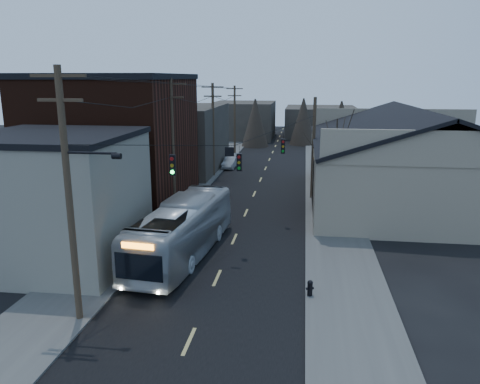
% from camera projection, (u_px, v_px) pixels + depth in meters
% --- Properties ---
extents(ground, '(160.00, 160.00, 0.00)m').
position_uv_depth(ground, '(175.00, 373.00, 16.32)').
color(ground, black).
rests_on(ground, ground).
extents(road_surface, '(9.00, 110.00, 0.02)m').
position_uv_depth(road_surface, '(259.00, 184.00, 45.18)').
color(road_surface, black).
rests_on(road_surface, ground).
extents(sidewalk_left, '(4.00, 110.00, 0.12)m').
position_uv_depth(sidewalk_left, '(193.00, 181.00, 46.03)').
color(sidewalk_left, '#474744').
rests_on(sidewalk_left, ground).
extents(sidewalk_right, '(4.00, 110.00, 0.12)m').
position_uv_depth(sidewalk_right, '(327.00, 186.00, 44.32)').
color(sidewalk_right, '#474744').
rests_on(sidewalk_right, ground).
extents(building_clapboard, '(8.00, 8.00, 7.00)m').
position_uv_depth(building_clapboard, '(57.00, 201.00, 25.33)').
color(building_clapboard, '#6C675A').
rests_on(building_clapboard, ground).
extents(building_brick, '(10.00, 12.00, 10.00)m').
position_uv_depth(building_brick, '(116.00, 145.00, 35.69)').
color(building_brick, black).
rests_on(building_brick, ground).
extents(building_left_far, '(9.00, 14.00, 7.00)m').
position_uv_depth(building_left_far, '(178.00, 138.00, 51.38)').
color(building_left_far, '#312D27').
rests_on(building_left_far, ground).
extents(warehouse, '(16.16, 20.60, 7.73)m').
position_uv_depth(warehouse, '(412.00, 170.00, 38.02)').
color(warehouse, gray).
rests_on(warehouse, ground).
extents(building_far_left, '(10.00, 12.00, 6.00)m').
position_uv_depth(building_far_left, '(244.00, 120.00, 78.94)').
color(building_far_left, '#312D27').
rests_on(building_far_left, ground).
extents(building_far_right, '(12.00, 14.00, 5.00)m').
position_uv_depth(building_far_right, '(320.00, 121.00, 82.15)').
color(building_far_right, '#312D27').
rests_on(building_far_right, ground).
extents(bare_tree, '(0.40, 0.40, 7.20)m').
position_uv_depth(bare_tree, '(335.00, 169.00, 33.85)').
color(bare_tree, black).
rests_on(bare_tree, ground).
extents(utility_lines, '(11.24, 45.28, 10.50)m').
position_uv_depth(utility_lines, '(215.00, 140.00, 38.78)').
color(utility_lines, '#382B1E').
rests_on(utility_lines, ground).
extents(bus, '(3.84, 11.73, 3.21)m').
position_uv_depth(bus, '(183.00, 230.00, 26.58)').
color(bus, '#A6ACB1').
rests_on(bus, ground).
extents(parked_car, '(1.49, 3.77, 1.22)m').
position_uv_depth(parked_car, '(230.00, 163.00, 53.09)').
color(parked_car, '#979B9E').
rests_on(parked_car, ground).
extents(fire_hydrant, '(0.37, 0.26, 0.77)m').
position_uv_depth(fire_hydrant, '(310.00, 287.00, 21.75)').
color(fire_hydrant, black).
rests_on(fire_hydrant, sidewalk_right).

